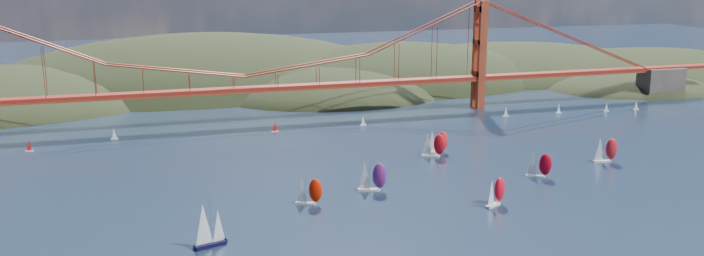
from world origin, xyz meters
The scene contains 18 objects.
headlands centered at (44.95, 278.29, -12.46)m, with size 725.00×225.00×96.00m.
bridge centered at (-1.75, 180.00, 32.23)m, with size 552.00×12.00×55.00m.
sloop_navy centered at (-30.62, 35.62, 5.86)m, with size 9.01×6.40×13.27m.
racer_0 centered at (1.76, 59.93, 4.53)m, with size 8.55×6.04×9.59m.
racer_1 centered at (56.18, 42.49, 4.58)m, with size 8.58×6.50×9.69m.
racer_2 centered at (84.54, 64.25, 4.63)m, with size 8.69×6.52×9.80m.
racer_3 centered at (64.10, 104.32, 4.61)m, with size 8.64×4.02×9.76m.
racer_4 centered at (118.61, 73.64, 4.91)m, with size 9.24×4.59×10.39m.
racer_5 centered at (60.07, 99.00, 4.89)m, with size 9.25×6.18×10.35m.
racer_rwb centered at (24.54, 66.78, 5.11)m, with size 9.68×6.19×10.82m.
distant_boat_2 centered at (-89.82, 152.50, 2.41)m, with size 3.00×2.00×4.70m.
distant_boat_3 centered at (-58.17, 163.59, 2.41)m, with size 3.00×2.00×4.70m.
distant_boat_4 centered at (123.43, 156.33, 2.41)m, with size 3.00×2.00×4.70m.
distant_boat_5 centered at (152.16, 155.08, 2.41)m, with size 3.00×2.00×4.70m.
distant_boat_6 centered at (177.67, 151.85, 2.41)m, with size 3.00×2.00×4.70m.
distant_boat_7 centered at (194.94, 151.11, 2.41)m, with size 3.00×2.00×4.70m.
distant_boat_8 centered at (50.51, 157.32, 2.41)m, with size 3.00×2.00×4.70m.
distant_boat_9 centered at (9.45, 156.87, 2.41)m, with size 3.00×2.00×4.70m.
Camera 1 is at (-43.17, -135.17, 71.29)m, focal length 35.00 mm.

